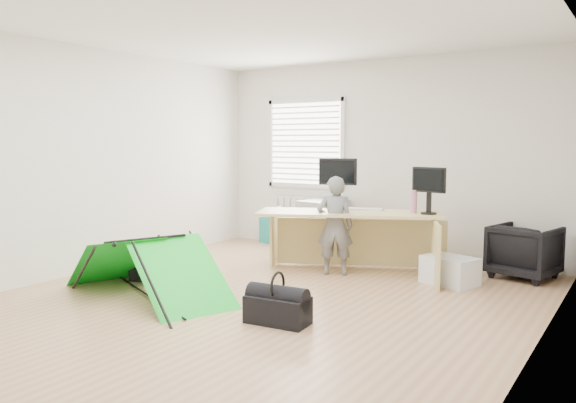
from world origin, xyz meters
The scene contains 17 objects.
ground centered at (0.00, 0.00, 0.00)m, with size 5.50×5.50×0.00m, color tan.
back_wall centered at (0.00, 2.75, 1.35)m, with size 5.00×0.02×2.70m, color silver.
window centered at (-1.20, 2.71, 1.55)m, with size 1.20×0.06×1.20m, color silver.
radiator centered at (-1.20, 2.67, 0.45)m, with size 1.00×0.12×0.60m, color silver.
desk centered at (0.15, 1.50, 0.37)m, with size 2.17×0.69×0.74m, color #CDBA73.
filing_cabinet centered at (-0.70, 2.38, 0.38)m, with size 0.48×0.65×0.75m, color #96999B.
monitor_left centered at (-0.15, 1.79, 0.97)m, with size 0.48×0.10×0.46m, color black.
monitor_right centered at (1.03, 1.80, 0.94)m, with size 0.42×0.09×0.40m, color black.
keyboard centered at (0.23, 1.76, 0.75)m, with size 0.46×0.16×0.02m, color beige.
thermos centered at (0.85, 1.80, 0.88)m, with size 0.08×0.08×0.27m, color #BF6B8D.
office_chair centered at (1.99, 2.36, 0.31)m, with size 0.66×0.68×0.62m, color black.
person centered at (0.07, 1.31, 0.59)m, with size 0.43×0.28×1.17m, color slate.
kite centered at (-1.07, -0.58, 0.30)m, with size 1.92×0.84×0.60m, color #12C125, non-canonical shape.
storage_crate centered at (1.36, 1.59, 0.15)m, with size 0.55×0.39×0.31m, color white.
tote_bag centered at (-1.80, 2.63, 0.20)m, with size 0.33×0.14×0.39m, color teal.
laptop_bag centered at (-1.55, -0.14, 0.15)m, with size 0.41×0.12×0.31m, color black.
duffel_bag centered at (0.52, -0.56, 0.12)m, with size 0.55×0.28×0.24m, color black.
Camera 1 is at (3.19, -4.48, 1.56)m, focal length 35.00 mm.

